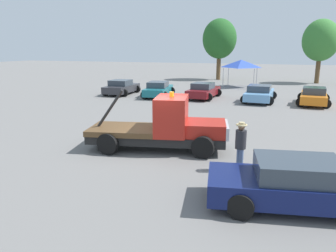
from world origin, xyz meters
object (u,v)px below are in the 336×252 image
at_px(person_near_truck, 241,143).
at_px(parked_car_skyblue, 259,94).
at_px(tree_center, 220,39).
at_px(canopy_tent_blue, 241,64).
at_px(traffic_cone, 173,124).
at_px(parked_car_charcoal, 121,87).
at_px(foreground_car, 305,185).
at_px(parked_car_maroon, 203,91).
at_px(parked_car_orange, 314,96).
at_px(parked_car_teal, 158,89).
at_px(tree_left, 321,40).
at_px(tow_truck, 165,128).

height_order(person_near_truck, parked_car_skyblue, person_near_truck).
bearing_deg(tree_center, canopy_tent_blue, -62.68).
bearing_deg(traffic_cone, canopy_tent_blue, 88.36).
xyz_separation_m(parked_car_charcoal, parked_car_skyblue, (12.38, -0.06, 0.00)).
height_order(foreground_car, tree_center, tree_center).
distance_m(parked_car_maroon, parked_car_orange, 8.62).
bearing_deg(foreground_car, traffic_cone, 119.88).
relative_size(parked_car_teal, traffic_cone, 9.01).
distance_m(person_near_truck, traffic_cone, 6.48).
bearing_deg(parked_car_maroon, tree_left, -28.09).
bearing_deg(tree_left, foreground_car, -94.29).
relative_size(foreground_car, parked_car_skyblue, 1.17).
distance_m(parked_car_skyblue, canopy_tent_blue, 10.28).
bearing_deg(parked_car_orange, tow_truck, 158.84).
height_order(person_near_truck, canopy_tent_blue, canopy_tent_blue).
xyz_separation_m(person_near_truck, traffic_cone, (-4.16, 4.90, -0.77)).
bearing_deg(parked_car_orange, tree_center, 35.11).
distance_m(parked_car_charcoal, parked_car_skyblue, 12.39).
relative_size(foreground_car, parked_car_teal, 1.11).
bearing_deg(person_near_truck, parked_car_orange, 47.90).
distance_m(parked_car_maroon, canopy_tent_blue, 9.84).
bearing_deg(foreground_car, parked_car_charcoal, 118.50).
bearing_deg(parked_car_skyblue, canopy_tent_blue, 17.90).
relative_size(parked_car_charcoal, canopy_tent_blue, 1.35).
height_order(parked_car_charcoal, parked_car_teal, same).
xyz_separation_m(foreground_car, parked_car_teal, (-11.31, 17.88, -0.00)).
bearing_deg(person_near_truck, traffic_cone, 99.88).
bearing_deg(parked_car_teal, person_near_truck, -158.43).
bearing_deg(parked_car_maroon, foreground_car, -155.32).
bearing_deg(tow_truck, parked_car_charcoal, 111.22).
xyz_separation_m(foreground_car, tree_center, (-9.60, 35.56, 4.70)).
bearing_deg(parked_car_orange, parked_car_skyblue, 92.47).
bearing_deg(canopy_tent_blue, parked_car_maroon, -100.57).
xyz_separation_m(tree_left, tree_center, (-12.23, 0.59, 0.30)).
relative_size(foreground_car, person_near_truck, 3.15).
height_order(tree_left, tree_center, tree_center).
relative_size(person_near_truck, parked_car_orange, 0.38).
relative_size(tow_truck, parked_car_teal, 1.22).
bearing_deg(tow_truck, foreground_car, -46.72).
height_order(tow_truck, canopy_tent_blue, canopy_tent_blue).
relative_size(tow_truck, parked_car_orange, 1.33).
bearing_deg(canopy_tent_blue, tow_truck, -89.37).
height_order(parked_car_maroon, canopy_tent_blue, canopy_tent_blue).
distance_m(parked_car_skyblue, parked_car_orange, 3.98).
xyz_separation_m(tow_truck, parked_car_skyblue, (2.60, 14.49, -0.30)).
relative_size(foreground_car, tree_left, 0.73).
relative_size(foreground_car, parked_car_orange, 1.21).
bearing_deg(tree_center, foreground_car, -74.89).
distance_m(tree_left, tree_center, 12.25).
xyz_separation_m(person_near_truck, parked_car_charcoal, (-13.09, 15.98, -0.38)).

